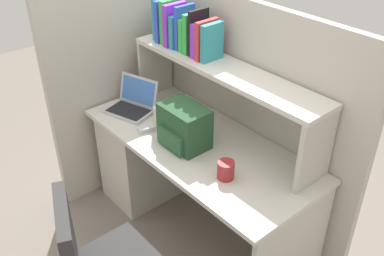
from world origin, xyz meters
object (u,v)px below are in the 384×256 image
object	(u,v)px
backpack	(184,127)
computer_mouse	(146,129)
laptop	(133,104)
paper_cup	(159,115)
snack_canister	(226,170)

from	to	relation	value
backpack	computer_mouse	size ratio (longest dim) A/B	2.88
laptop	paper_cup	xyz separation A→B (m)	(0.24, 0.05, 0.00)
paper_cup	snack_canister	distance (m)	0.72
laptop	paper_cup	world-z (taller)	laptop
computer_mouse	paper_cup	size ratio (longest dim) A/B	0.95
backpack	computer_mouse	distance (m)	0.31
backpack	snack_canister	size ratio (longest dim) A/B	2.89
computer_mouse	paper_cup	xyz separation A→B (m)	(-0.03, 0.14, 0.04)
computer_mouse	backpack	bearing A→B (deg)	35.26
paper_cup	laptop	bearing A→B (deg)	-169.31
snack_canister	paper_cup	bearing A→B (deg)	173.81
laptop	computer_mouse	world-z (taller)	laptop
laptop	computer_mouse	xyz separation A→B (m)	(0.28, -0.09, -0.03)
laptop	computer_mouse	size ratio (longest dim) A/B	3.59
backpack	paper_cup	distance (m)	0.32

